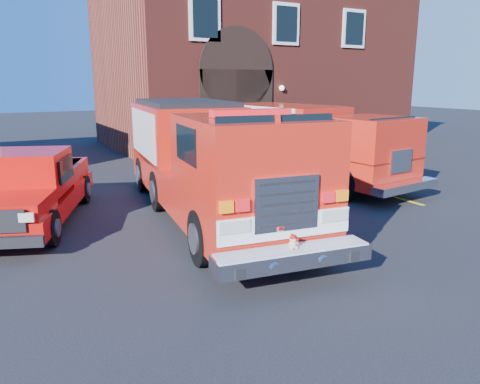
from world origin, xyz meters
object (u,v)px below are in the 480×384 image
secondary_truck (307,141)px  fire_station (249,67)px  fire_engine (208,159)px  pickup_truck (30,189)px

secondary_truck → fire_station: bearing=71.4°
fire_station → secondary_truck: fire_station is taller
fire_station → fire_engine: size_ratio=1.53×
fire_station → pickup_truck: (-12.58, -10.82, -3.36)m
fire_station → pickup_truck: size_ratio=2.50×
fire_engine → pickup_truck: bearing=159.2°
fire_engine → pickup_truck: size_ratio=1.63×
fire_engine → secondary_truck: size_ratio=1.19×
pickup_truck → fire_station: bearing=40.7°
fire_station → secondary_truck: 10.90m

